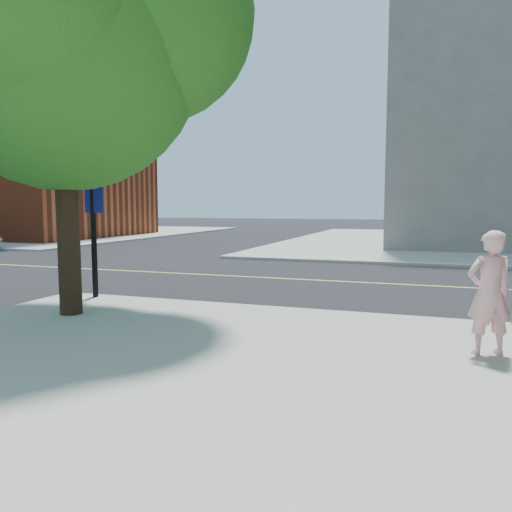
% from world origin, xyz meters
% --- Properties ---
extents(ground, '(140.00, 140.00, 0.00)m').
position_xyz_m(ground, '(0.00, 0.00, 0.00)').
color(ground, black).
rests_on(ground, ground).
extents(road_ew, '(140.00, 9.00, 0.01)m').
position_xyz_m(road_ew, '(0.00, 4.50, 0.01)').
color(road_ew, black).
rests_on(road_ew, ground).
extents(sidewalk_nw, '(26.00, 25.00, 0.12)m').
position_xyz_m(sidewalk_nw, '(-23.00, 21.50, 0.06)').
color(sidewalk_nw, '#9D9D91').
rests_on(sidewalk_nw, ground).
extents(church, '(15.20, 12.00, 14.40)m').
position_xyz_m(church, '(-20.00, 18.00, 7.18)').
color(church, '#913D1D').
rests_on(church, sidewalk_nw).
extents(man_on_phone, '(0.73, 0.62, 1.71)m').
position_xyz_m(man_on_phone, '(7.82, -2.22, 0.97)').
color(man_on_phone, '#F5ADB2').
rests_on(man_on_phone, sidewalk_se).
extents(street_tree, '(6.32, 5.75, 8.39)m').
position_xyz_m(street_tree, '(0.81, -1.93, 5.53)').
color(street_tree, black).
rests_on(street_tree, sidewalk_se).
extents(signal_pole, '(3.83, 0.43, 4.32)m').
position_xyz_m(signal_pole, '(-2.12, -0.30, 3.65)').
color(signal_pole, black).
rests_on(signal_pole, sidewalk_se).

